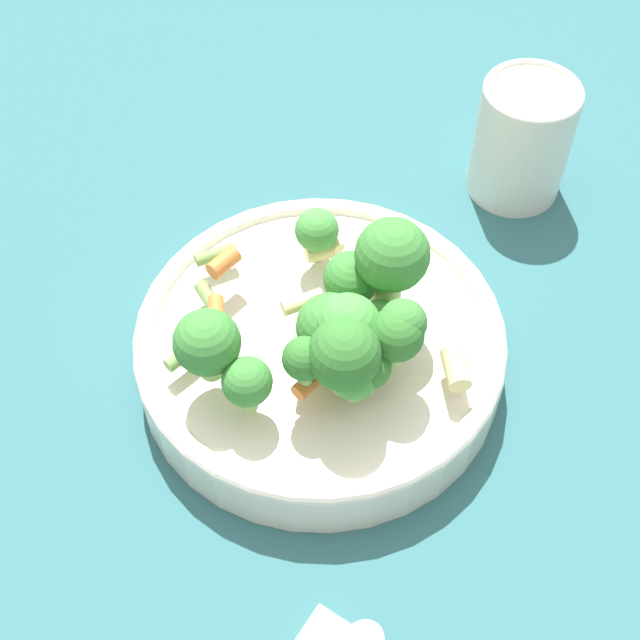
{
  "coord_description": "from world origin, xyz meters",
  "views": [
    {
      "loc": [
        -0.34,
        0.09,
        0.52
      ],
      "look_at": [
        0.0,
        0.0,
        0.05
      ],
      "focal_mm": 50.0,
      "sensor_mm": 36.0,
      "label": 1
    }
  ],
  "objects": [
    {
      "name": "ground_plane",
      "position": [
        0.0,
        0.0,
        0.0
      ],
      "size": [
        3.0,
        3.0,
        0.0
      ],
      "primitive_type": "plane",
      "color": "#2D6066"
    },
    {
      "name": "bowl",
      "position": [
        0.0,
        0.0,
        0.02
      ],
      "size": [
        0.25,
        0.25,
        0.05
      ],
      "color": "silver",
      "rests_on": "ground_plane"
    },
    {
      "name": "pasta_salad",
      "position": [
        -0.02,
        -0.0,
        0.08
      ],
      "size": [
        0.16,
        0.19,
        0.08
      ],
      "color": "#8CB766",
      "rests_on": "bowl"
    },
    {
      "name": "cup",
      "position": [
        0.14,
        -0.2,
        0.05
      ],
      "size": [
        0.08,
        0.08,
        0.1
      ],
      "color": "silver",
      "rests_on": "ground_plane"
    }
  ]
}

